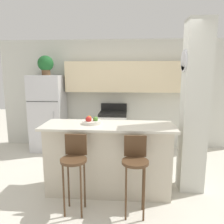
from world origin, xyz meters
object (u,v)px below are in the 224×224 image
Objects in this scene: bar_stool_right at (135,164)px; bar_stool_left at (74,162)px; refrigerator at (48,113)px; potted_plant_on_fridge at (46,64)px; trash_bin at (72,145)px; stove_range at (113,131)px; fruit_bowl at (91,121)px.

bar_stool_left is at bearing 180.00° from bar_stool_right.
potted_plant_on_fridge reaches higher than refrigerator.
trash_bin is (0.58, -0.22, -0.68)m from refrigerator.
refrigerator is 2.99m from bar_stool_right.
stove_range is 2.48× the size of potted_plant_on_fridge.
fruit_bowl reaches higher than stove_range.
fruit_bowl is 1.90m from trash_bin.
potted_plant_on_fridge reaches higher than bar_stool_right.
potted_plant_on_fridge reaches higher than bar_stool_left.
trash_bin is (0.58, -0.22, -1.79)m from potted_plant_on_fridge.
stove_range is 1.05× the size of bar_stool_left.
bar_stool_left reaches higher than trash_bin.
trash_bin is (-0.92, -0.23, -0.27)m from stove_range.
potted_plant_on_fridge reaches higher than trash_bin.
fruit_bowl is (-0.64, 0.54, 0.41)m from bar_stool_right.
stove_range is 1.86m from fruit_bowl.
fruit_bowl is at bearing 139.65° from bar_stool_right.
potted_plant_on_fridge is at bearing 117.48° from bar_stool_left.
trash_bin is at bearing 106.11° from bar_stool_left.
bar_stool_right is 3.66× the size of fruit_bowl.
stove_range is at bearing 14.27° from trash_bin.
trash_bin is at bearing -165.73° from stove_range.
bar_stool_left is 2.86m from potted_plant_on_fridge.
stove_range reaches higher than bar_stool_left.
fruit_bowl is at bearing -64.24° from trash_bin.
bar_stool_left is 1.00× the size of bar_stool_right.
stove_range is at bearing 101.01° from bar_stool_right.
bar_stool_right is 0.94m from fruit_bowl.
stove_range reaches higher than trash_bin.
refrigerator is at bearing -60.30° from potted_plant_on_fridge.
potted_plant_on_fridge is 1.13× the size of trash_bin.
potted_plant_on_fridge is 1.55× the size of fruit_bowl.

